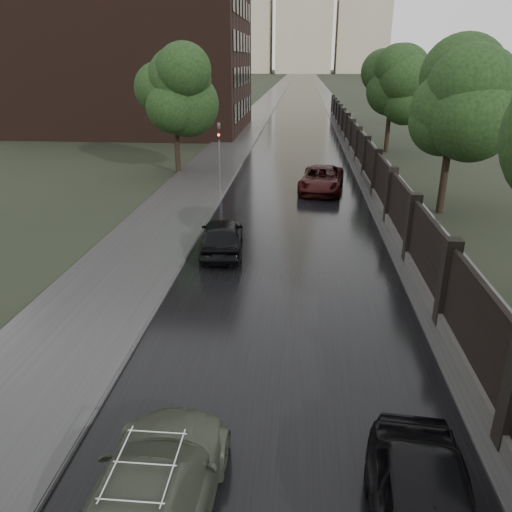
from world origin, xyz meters
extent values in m
cube|color=black|center=(0.00, 190.00, 0.01)|extent=(8.00, 420.00, 0.02)
cube|color=#2D2D2D|center=(-6.00, 190.00, 0.08)|extent=(4.00, 420.00, 0.16)
cube|color=#2D2D2D|center=(5.50, 190.00, 0.04)|extent=(3.00, 420.00, 0.08)
cube|color=#383533|center=(4.60, 32.00, 0.25)|extent=(0.40, 75.00, 0.50)
cube|color=black|center=(4.60, 32.00, 1.50)|extent=(0.15, 75.00, 2.00)
cube|color=black|center=(4.60, 70.00, 1.35)|extent=(0.45, 0.45, 2.70)
cylinder|color=black|center=(-8.00, 30.00, 2.93)|extent=(0.36, 0.36, 5.85)
sphere|color=black|center=(-8.00, 30.00, 5.27)|extent=(4.25, 4.25, 4.25)
cylinder|color=black|center=(7.50, 22.00, 2.76)|extent=(0.36, 0.36, 5.53)
sphere|color=black|center=(7.50, 22.00, 4.97)|extent=(4.08, 4.08, 4.08)
cylinder|color=black|center=(7.50, 40.00, 2.76)|extent=(0.36, 0.36, 5.53)
sphere|color=black|center=(7.50, 40.00, 4.97)|extent=(4.08, 4.08, 4.08)
cylinder|color=#59595E|center=(-4.30, 25.00, 1.50)|extent=(0.12, 0.12, 3.00)
imported|color=#59595E|center=(-4.30, 25.00, 3.50)|extent=(0.16, 0.20, 1.00)
sphere|color=#FF0C0C|center=(-4.30, 24.85, 3.35)|extent=(0.14, 0.14, 0.14)
cube|color=black|center=(-18.00, 52.00, 10.00)|extent=(24.00, 18.00, 20.00)
cube|color=tan|center=(-32.00, 300.00, 22.00)|extent=(28.00, 22.00, 44.00)
cube|color=tan|center=(32.00, 300.00, 22.00)|extent=(28.00, 22.00, 44.00)
cube|color=tan|center=(0.00, 300.00, 30.00)|extent=(30.00, 30.00, 60.00)
imported|color=#44493A|center=(-1.92, 2.44, 0.73)|extent=(2.18, 5.07, 1.45)
imported|color=black|center=(-2.73, 15.35, 0.71)|extent=(2.09, 4.31, 1.42)
imported|color=black|center=(1.60, 25.85, 0.72)|extent=(2.99, 5.42, 1.44)
camera|label=1|loc=(0.31, -3.33, 7.29)|focal=35.00mm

